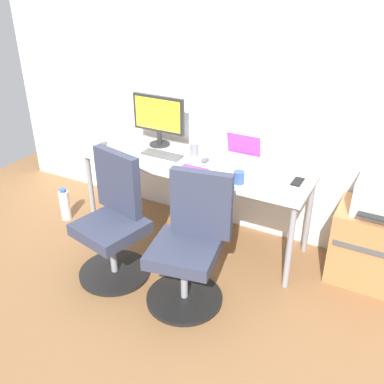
% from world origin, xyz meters
% --- Properties ---
extents(ground_plane, '(5.28, 5.28, 0.00)m').
position_xyz_m(ground_plane, '(0.00, 0.00, 0.00)').
color(ground_plane, brown).
extents(back_wall, '(4.40, 0.04, 2.60)m').
position_xyz_m(back_wall, '(0.00, 0.39, 1.30)').
color(back_wall, white).
rests_on(back_wall, ground).
extents(desk, '(1.88, 0.61, 0.72)m').
position_xyz_m(desk, '(0.00, 0.00, 0.66)').
color(desk, silver).
rests_on(desk, ground).
extents(office_chair_left, '(0.54, 0.54, 0.94)m').
position_xyz_m(office_chair_left, '(-0.32, -0.67, 0.42)').
color(office_chair_left, black).
rests_on(office_chair_left, ground).
extents(office_chair_right, '(0.54, 0.54, 0.94)m').
position_xyz_m(office_chair_right, '(0.32, -0.67, 0.42)').
color(office_chair_right, black).
rests_on(office_chair_right, ground).
extents(side_cabinet, '(0.57, 0.43, 0.57)m').
position_xyz_m(side_cabinet, '(1.40, 0.13, 0.29)').
color(side_cabinet, '#B77542').
rests_on(side_cabinet, ground).
extents(printer, '(0.38, 0.40, 0.24)m').
position_xyz_m(printer, '(1.40, 0.13, 0.69)').
color(printer, '#B7B7B7').
rests_on(printer, side_cabinet).
extents(water_bottle_on_floor, '(0.09, 0.09, 0.31)m').
position_xyz_m(water_bottle_on_floor, '(-1.20, -0.29, 0.15)').
color(water_bottle_on_floor, white).
rests_on(water_bottle_on_floor, ground).
extents(desktop_monitor, '(0.48, 0.18, 0.43)m').
position_xyz_m(desktop_monitor, '(-0.43, 0.16, 0.97)').
color(desktop_monitor, '#262626').
rests_on(desktop_monitor, desk).
extents(open_laptop, '(0.31, 0.27, 0.22)m').
position_xyz_m(open_laptop, '(0.32, 0.15, 0.78)').
color(open_laptop, silver).
rests_on(open_laptop, desk).
extents(keyboard_by_monitor, '(0.34, 0.12, 0.02)m').
position_xyz_m(keyboard_by_monitor, '(-0.41, -0.19, 0.73)').
color(keyboard_by_monitor, silver).
rests_on(keyboard_by_monitor, desk).
extents(keyboard_by_laptop, '(0.34, 0.12, 0.02)m').
position_xyz_m(keyboard_by_laptop, '(-0.29, -0.03, 0.73)').
color(keyboard_by_laptop, '#515156').
rests_on(keyboard_by_laptop, desk).
extents(mouse_by_monitor, '(0.06, 0.10, 0.03)m').
position_xyz_m(mouse_by_monitor, '(0.07, 0.03, 0.74)').
color(mouse_by_monitor, '#515156').
rests_on(mouse_by_monitor, desk).
extents(mouse_by_laptop, '(0.06, 0.10, 0.03)m').
position_xyz_m(mouse_by_laptop, '(-0.86, -0.08, 0.74)').
color(mouse_by_laptop, '#515156').
rests_on(mouse_by_laptop, desk).
extents(coffee_mug, '(0.08, 0.08, 0.09)m').
position_xyz_m(coffee_mug, '(0.45, -0.19, 0.77)').
color(coffee_mug, blue).
rests_on(coffee_mug, desk).
extents(pen_cup, '(0.07, 0.07, 0.10)m').
position_xyz_m(pen_cup, '(-0.06, 0.10, 0.77)').
color(pen_cup, slate).
rests_on(pen_cup, desk).
extents(phone_near_laptop, '(0.07, 0.14, 0.01)m').
position_xyz_m(phone_near_laptop, '(0.82, 0.02, 0.73)').
color(phone_near_laptop, black).
rests_on(phone_near_laptop, desk).
extents(notebook, '(0.21, 0.15, 0.03)m').
position_xyz_m(notebook, '(0.08, -0.20, 0.73)').
color(notebook, purple).
rests_on(notebook, desk).
extents(paper_pile, '(0.21, 0.30, 0.01)m').
position_xyz_m(paper_pile, '(0.66, -0.03, 0.73)').
color(paper_pile, white).
rests_on(paper_pile, desk).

